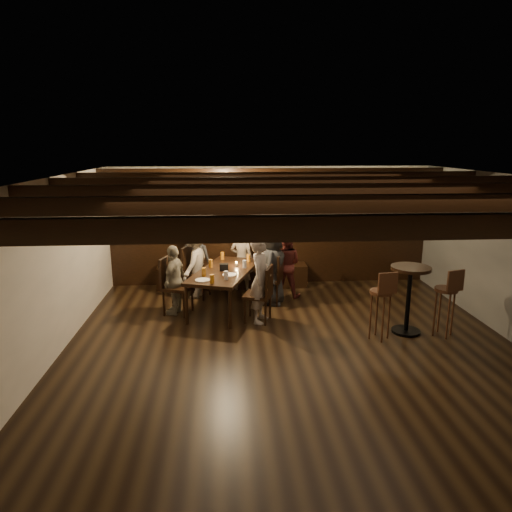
{
  "coord_description": "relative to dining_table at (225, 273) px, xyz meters",
  "views": [
    {
      "loc": [
        -0.95,
        -5.7,
        2.82
      ],
      "look_at": [
        -0.46,
        1.3,
        1.1
      ],
      "focal_mm": 32.0,
      "sensor_mm": 36.0,
      "label": 1
    }
  ],
  "objects": [
    {
      "name": "pint_e",
      "position": [
        -0.35,
        -0.36,
        0.13
      ],
      "size": [
        0.07,
        0.07,
        0.14
      ],
      "primitive_type": "cylinder",
      "color": "#BF7219",
      "rests_on": "dining_table"
    },
    {
      "name": "condiment_caddy",
      "position": [
        -0.02,
        -0.05,
        0.12
      ],
      "size": [
        0.15,
        0.1,
        0.12
      ],
      "primitive_type": "cube",
      "color": "black",
      "rests_on": "dining_table"
    },
    {
      "name": "pint_a",
      "position": [
        -0.05,
        0.75,
        0.13
      ],
      "size": [
        0.07,
        0.07,
        0.14
      ],
      "primitive_type": "cylinder",
      "color": "#BF7219",
      "rests_on": "dining_table"
    },
    {
      "name": "bar_stool_right",
      "position": [
        3.27,
        -1.44,
        -0.25
      ],
      "size": [
        0.36,
        0.38,
        1.07
      ],
      "rotation": [
        0.0,
        0.0,
        0.31
      ],
      "color": "#3A1E12",
      "rests_on": "floor"
    },
    {
      "name": "person_bench_left",
      "position": [
        -0.57,
        1.14,
        -0.01
      ],
      "size": [
        0.71,
        0.57,
        1.26
      ],
      "primitive_type": "imported",
      "rotation": [
        0.0,
        0.0,
        2.82
      ],
      "color": "#292A2C",
      "rests_on": "floor"
    },
    {
      "name": "candle",
      "position": [
        0.21,
        0.25,
        0.08
      ],
      "size": [
        0.05,
        0.05,
        0.05
      ],
      "primitive_type": "cylinder",
      "color": "beige",
      "rests_on": "dining_table"
    },
    {
      "name": "chair_left_near",
      "position": [
        -0.54,
        0.65,
        -0.35
      ],
      "size": [
        0.56,
        0.56,
        0.97
      ],
      "rotation": [
        0.0,
        0.0,
        -1.89
      ],
      "color": "black",
      "rests_on": "floor"
    },
    {
      "name": "pint_g",
      "position": [
        -0.2,
        -0.78,
        0.13
      ],
      "size": [
        0.07,
        0.07,
        0.14
      ],
      "primitive_type": "cylinder",
      "color": "#BF7219",
      "rests_on": "dining_table"
    },
    {
      "name": "chair_right_near",
      "position": [
        0.82,
        0.2,
        -0.36
      ],
      "size": [
        0.53,
        0.53,
        0.93
      ],
      "rotation": [
        0.0,
        0.0,
        1.25
      ],
      "color": "black",
      "rests_on": "floor"
    },
    {
      "name": "person_bench_right",
      "position": [
        1.14,
        0.57,
        -0.02
      ],
      "size": [
        0.73,
        0.64,
        1.25
      ],
      "primitive_type": "imported",
      "rotation": [
        0.0,
        0.0,
        2.82
      ],
      "color": "maroon",
      "rests_on": "floor"
    },
    {
      "name": "person_right_far",
      "position": [
        0.57,
        -0.66,
        0.07
      ],
      "size": [
        0.48,
        0.6,
        1.42
      ],
      "primitive_type": "imported",
      "rotation": [
        0.0,
        0.0,
        1.25
      ],
      "color": "#9F9187",
      "rests_on": "floor"
    },
    {
      "name": "pint_d",
      "position": [
        0.35,
        0.1,
        0.13
      ],
      "size": [
        0.07,
        0.07,
        0.14
      ],
      "primitive_type": "cylinder",
      "color": "silver",
      "rests_on": "dining_table"
    },
    {
      "name": "chair_right_far",
      "position": [
        0.54,
        -0.65,
        -0.36
      ],
      "size": [
        0.53,
        0.53,
        0.93
      ],
      "rotation": [
        0.0,
        0.0,
        1.25
      ],
      "color": "black",
      "rests_on": "floor"
    },
    {
      "name": "room",
      "position": [
        0.66,
        0.25,
        0.43
      ],
      "size": [
        7.0,
        7.0,
        7.0
      ],
      "color": "black",
      "rests_on": "ground"
    },
    {
      "name": "plate_far",
      "position": [
        0.08,
        -0.34,
        0.07
      ],
      "size": [
        0.24,
        0.24,
        0.01
      ],
      "primitive_type": "cylinder",
      "color": "white",
      "rests_on": "dining_table"
    },
    {
      "name": "plate_near",
      "position": [
        -0.36,
        -0.62,
        0.07
      ],
      "size": [
        0.24,
        0.24,
        0.01
      ],
      "primitive_type": "cylinder",
      "color": "white",
      "rests_on": "dining_table"
    },
    {
      "name": "chair_left_far",
      "position": [
        -0.83,
        -0.2,
        -0.34
      ],
      "size": [
        0.57,
        0.57,
        0.98
      ],
      "rotation": [
        0.0,
        0.0,
        -1.89
      ],
      "color": "black",
      "rests_on": "floor"
    },
    {
      "name": "person_bench_centre",
      "position": [
        0.33,
        1.0,
        -0.02
      ],
      "size": [
        0.53,
        0.43,
        1.25
      ],
      "primitive_type": "imported",
      "rotation": [
        0.0,
        0.0,
        2.82
      ],
      "color": "gray",
      "rests_on": "floor"
    },
    {
      "name": "bar_stool_left",
      "position": [
        2.27,
        -1.49,
        -0.25
      ],
      "size": [
        0.34,
        0.36,
        1.07
      ],
      "rotation": [
        0.0,
        0.0,
        0.17
      ],
      "color": "#3A1E12",
      "rests_on": "floor"
    },
    {
      "name": "dining_table",
      "position": [
        0.0,
        0.0,
        0.0
      ],
      "size": [
        1.38,
        2.04,
        0.7
      ],
      "rotation": [
        0.0,
        0.0,
        -0.32
      ],
      "color": "black",
      "rests_on": "floor"
    },
    {
      "name": "pint_b",
      "position": [
        0.44,
        0.54,
        0.13
      ],
      "size": [
        0.07,
        0.07,
        0.14
      ],
      "primitive_type": "cylinder",
      "color": "#BF7219",
      "rests_on": "dining_table"
    },
    {
      "name": "person_right_near",
      "position": [
        0.85,
        0.19,
        0.06
      ],
      "size": [
        0.64,
        0.79,
        1.4
      ],
      "primitive_type": "imported",
      "rotation": [
        0.0,
        0.0,
        1.25
      ],
      "color": "#262729",
      "rests_on": "floor"
    },
    {
      "name": "pint_c",
      "position": [
        -0.25,
        0.19,
        0.13
      ],
      "size": [
        0.07,
        0.07,
        0.14
      ],
      "primitive_type": "cylinder",
      "color": "#BF7219",
      "rests_on": "dining_table"
    },
    {
      "name": "pint_f",
      "position": [
        0.02,
        -0.58,
        0.13
      ],
      "size": [
        0.07,
        0.07,
        0.14
      ],
      "primitive_type": "cylinder",
      "color": "silver",
      "rests_on": "dining_table"
    },
    {
      "name": "person_left_near",
      "position": [
        -0.57,
        0.66,
        0.02
      ],
      "size": [
        0.74,
        0.97,
        1.33
      ],
      "primitive_type": "imported",
      "rotation": [
        0.0,
        0.0,
        -1.89
      ],
      "color": "#A09587",
      "rests_on": "floor"
    },
    {
      "name": "high_top_table",
      "position": [
        2.77,
        -1.28,
        0.05
      ],
      "size": [
        0.59,
        0.59,
        1.05
      ],
      "color": "black",
      "rests_on": "floor"
    },
    {
      "name": "person_left_far",
      "position": [
        -0.85,
        -0.19,
        -0.05
      ],
      "size": [
        0.5,
        0.75,
        1.19
      ],
      "primitive_type": "imported",
      "rotation": [
        0.0,
        0.0,
        -1.89
      ],
      "color": "gray",
      "rests_on": "floor"
    }
  ]
}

